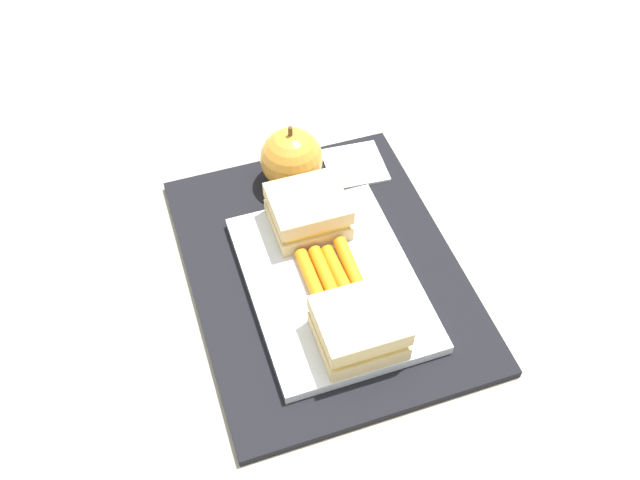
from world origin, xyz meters
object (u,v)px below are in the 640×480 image
object	(u,v)px
carrot_sticks_bundle	(332,274)
paper_napkin	(355,165)
sandwich_half_right	(308,211)
food_tray	(331,282)
sandwich_half_left	(359,328)
apple	(292,159)

from	to	relation	value
carrot_sticks_bundle	paper_napkin	size ratio (longest dim) A/B	1.12
sandwich_half_right	carrot_sticks_bundle	bearing A→B (deg)	-179.82
sandwich_half_right	paper_napkin	xyz separation A→B (m)	(0.08, -0.09, -0.03)
paper_napkin	food_tray	bearing A→B (deg)	151.86
sandwich_half_left	apple	distance (m)	0.24
food_tray	sandwich_half_right	bearing A→B (deg)	0.00
food_tray	sandwich_half_left	bearing A→B (deg)	180.00
sandwich_half_right	apple	size ratio (longest dim) A/B	0.96
sandwich_half_right	paper_napkin	world-z (taller)	sandwich_half_right
paper_napkin	carrot_sticks_bundle	bearing A→B (deg)	151.90
food_tray	paper_napkin	distance (m)	0.18
food_tray	apple	distance (m)	0.16
sandwich_half_left	paper_napkin	size ratio (longest dim) A/B	1.14
sandwich_half_left	sandwich_half_right	xyz separation A→B (m)	(0.16, 0.00, 0.00)
apple	sandwich_half_left	bearing A→B (deg)	178.42
apple	paper_napkin	bearing A→B (deg)	-89.85
carrot_sticks_bundle	sandwich_half_left	bearing A→B (deg)	179.82
sandwich_half_right	paper_napkin	size ratio (longest dim) A/B	1.14
carrot_sticks_bundle	sandwich_half_right	bearing A→B (deg)	0.18
food_tray	carrot_sticks_bundle	xyz separation A→B (m)	(0.00, -0.00, 0.01)
sandwich_half_left	paper_napkin	world-z (taller)	sandwich_half_left
sandwich_half_right	apple	world-z (taller)	apple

